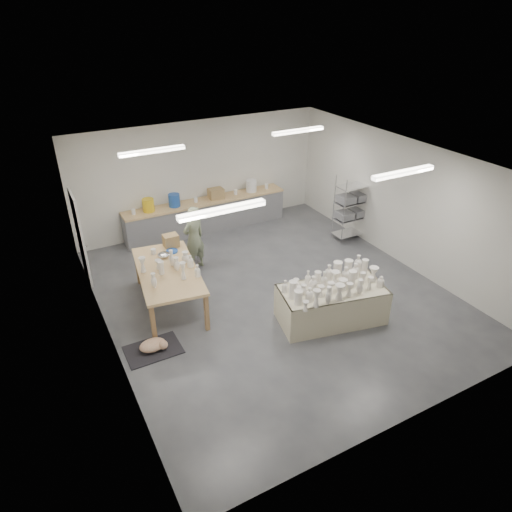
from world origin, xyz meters
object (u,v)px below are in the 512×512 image
drying_table (332,301)px  potter (194,238)px  work_table (169,267)px  red_stool (191,251)px

drying_table → potter: 3.64m
drying_table → work_table: work_table is taller
work_table → red_stool: work_table is taller
potter → drying_table: bearing=99.4°
potter → work_table: bearing=31.4°
work_table → red_stool: bearing=62.8°
red_stool → potter: bearing=-90.0°
drying_table → red_stool: bearing=127.0°
drying_table → red_stool: 3.87m
work_table → potter: bearing=56.9°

